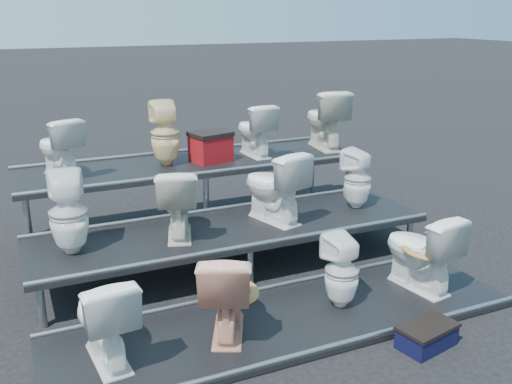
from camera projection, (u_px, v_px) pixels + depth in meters
name	position (u px, v px, depth m)	size (l,w,h in m)	color
ground	(233.00, 266.00, 6.20)	(80.00, 80.00, 0.00)	black
tier_front	(287.00, 320.00, 5.06)	(4.20, 1.20, 0.06)	black
tier_mid	(232.00, 247.00, 6.13)	(4.20, 1.20, 0.46)	black
tier_back	(194.00, 195.00, 7.20)	(4.20, 1.20, 0.86)	black
toilet_0	(104.00, 317.00, 4.33)	(0.41, 0.73, 0.74)	white
toilet_1	(227.00, 291.00, 4.71)	(0.43, 0.75, 0.76)	#ECA385
toilet_2	(342.00, 271.00, 5.16)	(0.31, 0.32, 0.69)	white
toilet_3	(420.00, 250.00, 5.49)	(0.44, 0.77, 0.78)	white
toilet_4	(68.00, 213.00, 5.30)	(0.36, 0.37, 0.79)	white
toilet_5	(177.00, 202.00, 5.72)	(0.40, 0.71, 0.72)	silver
toilet_6	(273.00, 186.00, 6.13)	(0.44, 0.77, 0.79)	white
toilet_7	(357.00, 179.00, 6.56)	(0.31, 0.32, 0.69)	white
toilet_8	(59.00, 147.00, 6.36)	(0.38, 0.66, 0.67)	white
toilet_9	(165.00, 133.00, 6.82)	(0.35, 0.36, 0.78)	beige
toilet_10	(255.00, 130.00, 7.29)	(0.38, 0.66, 0.68)	white
toilet_11	(325.00, 119.00, 7.67)	(0.45, 0.78, 0.80)	silver
red_crate	(211.00, 149.00, 7.06)	(0.45, 0.36, 0.32)	maroon
step_stool	(427.00, 337.00, 4.70)	(0.47, 0.28, 0.17)	black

